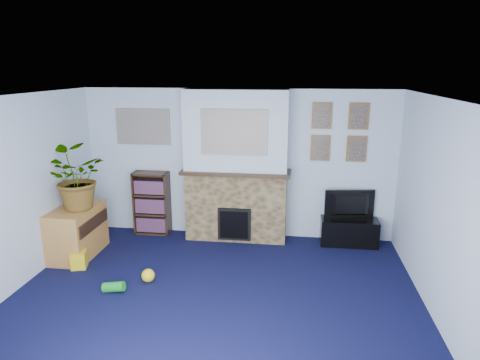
# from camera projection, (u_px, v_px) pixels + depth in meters

# --- Properties ---
(floor) EXTENTS (5.00, 4.50, 0.01)m
(floor) POSITION_uv_depth(u_px,v_px,m) (212.00, 304.00, 5.06)
(floor) COLOR black
(floor) RESTS_ON ground
(ceiling) EXTENTS (5.00, 4.50, 0.01)m
(ceiling) POSITION_uv_depth(u_px,v_px,m) (208.00, 99.00, 4.45)
(ceiling) COLOR white
(ceiling) RESTS_ON wall_back
(wall_back) EXTENTS (5.00, 0.04, 2.40)m
(wall_back) POSITION_uv_depth(u_px,v_px,m) (238.00, 164.00, 6.91)
(wall_back) COLOR silver
(wall_back) RESTS_ON ground
(wall_front) EXTENTS (5.00, 0.04, 2.40)m
(wall_front) POSITION_uv_depth(u_px,v_px,m) (137.00, 325.00, 2.60)
(wall_front) COLOR silver
(wall_front) RESTS_ON ground
(wall_left) EXTENTS (0.04, 4.50, 2.40)m
(wall_left) POSITION_uv_depth(u_px,v_px,m) (4.00, 199.00, 5.07)
(wall_left) COLOR silver
(wall_left) RESTS_ON ground
(wall_right) EXTENTS (0.04, 4.50, 2.40)m
(wall_right) POSITION_uv_depth(u_px,v_px,m) (446.00, 218.00, 4.44)
(wall_right) COLOR silver
(wall_right) RESTS_ON ground
(chimney_breast) EXTENTS (1.72, 0.50, 2.40)m
(chimney_breast) POSITION_uv_depth(u_px,v_px,m) (236.00, 168.00, 6.72)
(chimney_breast) COLOR brown
(chimney_breast) RESTS_ON ground
(collage_main) EXTENTS (1.00, 0.03, 0.68)m
(collage_main) POSITION_uv_depth(u_px,v_px,m) (234.00, 132.00, 6.37)
(collage_main) COLOR gray
(collage_main) RESTS_ON chimney_breast
(collage_left) EXTENTS (0.90, 0.03, 0.58)m
(collage_left) POSITION_uv_depth(u_px,v_px,m) (143.00, 127.00, 6.95)
(collage_left) COLOR gray
(collage_left) RESTS_ON wall_back
(portrait_tl) EXTENTS (0.30, 0.03, 0.40)m
(portrait_tl) POSITION_uv_depth(u_px,v_px,m) (322.00, 116.00, 6.52)
(portrait_tl) COLOR brown
(portrait_tl) RESTS_ON wall_back
(portrait_tr) EXTENTS (0.30, 0.03, 0.40)m
(portrait_tr) POSITION_uv_depth(u_px,v_px,m) (359.00, 116.00, 6.45)
(portrait_tr) COLOR brown
(portrait_tr) RESTS_ON wall_back
(portrait_bl) EXTENTS (0.30, 0.03, 0.40)m
(portrait_bl) POSITION_uv_depth(u_px,v_px,m) (320.00, 148.00, 6.65)
(portrait_bl) COLOR brown
(portrait_bl) RESTS_ON wall_back
(portrait_br) EXTENTS (0.30, 0.03, 0.40)m
(portrait_br) POSITION_uv_depth(u_px,v_px,m) (356.00, 149.00, 6.58)
(portrait_br) COLOR brown
(portrait_br) RESTS_ON wall_back
(tv_stand) EXTENTS (0.88, 0.37, 0.42)m
(tv_stand) POSITION_uv_depth(u_px,v_px,m) (349.00, 231.00, 6.72)
(tv_stand) COLOR black
(tv_stand) RESTS_ON ground
(television) EXTENTS (0.79, 0.22, 0.45)m
(television) POSITION_uv_depth(u_px,v_px,m) (351.00, 205.00, 6.63)
(television) COLOR black
(television) RESTS_ON tv_stand
(bookshelf) EXTENTS (0.58, 0.28, 1.05)m
(bookshelf) POSITION_uv_depth(u_px,v_px,m) (152.00, 204.00, 7.13)
(bookshelf) COLOR #301E11
(bookshelf) RESTS_ON ground
(sideboard) EXTENTS (0.53, 0.95, 0.74)m
(sideboard) POSITION_uv_depth(u_px,v_px,m) (77.00, 233.00, 6.31)
(sideboard) COLOR #B37C39
(sideboard) RESTS_ON ground
(potted_plant) EXTENTS (0.91, 0.82, 0.91)m
(potted_plant) POSITION_uv_depth(u_px,v_px,m) (73.00, 179.00, 6.04)
(potted_plant) COLOR #26661E
(potted_plant) RESTS_ON sideboard
(mantel_clock) EXTENTS (0.10, 0.06, 0.14)m
(mantel_clock) POSITION_uv_depth(u_px,v_px,m) (229.00, 166.00, 6.68)
(mantel_clock) COLOR gold
(mantel_clock) RESTS_ON chimney_breast
(mantel_candle) EXTENTS (0.05, 0.05, 0.17)m
(mantel_candle) POSITION_uv_depth(u_px,v_px,m) (251.00, 166.00, 6.63)
(mantel_candle) COLOR #B2BFC6
(mantel_candle) RESTS_ON chimney_breast
(mantel_teddy) EXTENTS (0.13, 0.13, 0.13)m
(mantel_teddy) POSITION_uv_depth(u_px,v_px,m) (198.00, 165.00, 6.74)
(mantel_teddy) COLOR gray
(mantel_teddy) RESTS_ON chimney_breast
(mantel_can) EXTENTS (0.07, 0.07, 0.13)m
(mantel_can) POSITION_uv_depth(u_px,v_px,m) (280.00, 168.00, 6.58)
(mantel_can) COLOR yellow
(mantel_can) RESTS_ON chimney_breast
(green_crate) EXTENTS (0.46, 0.41, 0.31)m
(green_crate) POSITION_uv_depth(u_px,v_px,m) (66.00, 253.00, 6.13)
(green_crate) COLOR #198C26
(green_crate) RESTS_ON ground
(toy_ball) EXTENTS (0.17, 0.17, 0.17)m
(toy_ball) POSITION_uv_depth(u_px,v_px,m) (148.00, 275.00, 5.57)
(toy_ball) COLOR yellow
(toy_ball) RESTS_ON ground
(toy_block) EXTENTS (0.24, 0.24, 0.24)m
(toy_block) POSITION_uv_depth(u_px,v_px,m) (79.00, 260.00, 5.95)
(toy_block) COLOR yellow
(toy_block) RESTS_ON ground
(toy_tube) EXTENTS (0.29, 0.13, 0.16)m
(toy_tube) POSITION_uv_depth(u_px,v_px,m) (114.00, 287.00, 5.31)
(toy_tube) COLOR #198C26
(toy_tube) RESTS_ON ground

